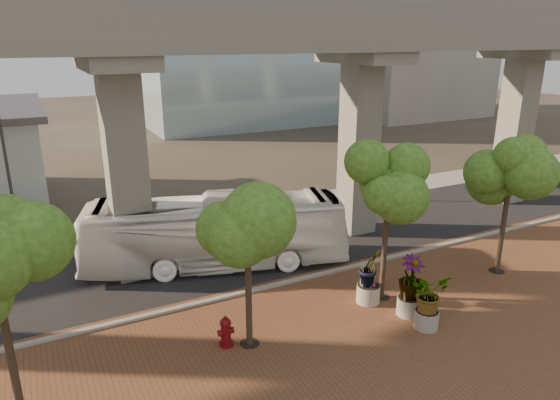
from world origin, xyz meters
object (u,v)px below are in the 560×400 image
transit_bus (216,233)px  planter_front (429,296)px  fire_hydrant (226,332)px  parked_car (540,169)px

transit_bus → planter_front: 9.89m
fire_hydrant → parked_car: bearing=18.2°
fire_hydrant → planter_front: 7.36m
fire_hydrant → planter_front: (6.96, -2.27, 0.76)m
parked_car → transit_bus: bearing=76.5°
fire_hydrant → transit_bus: bearing=72.8°
transit_bus → fire_hydrant: transit_bus is taller
transit_bus → planter_front: transit_bus is taller
parked_car → planter_front: (-21.91, -11.76, 0.54)m
parked_car → planter_front: planter_front is taller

